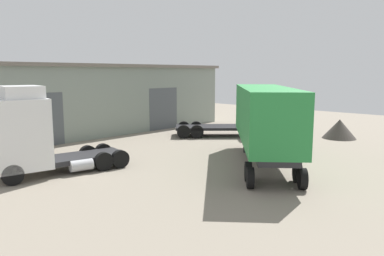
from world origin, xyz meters
TOP-DOWN VIEW (x-y plane):
  - ground_plane at (0.00, 0.00)m, footprint 60.00×60.00m
  - warehouse_building at (0.00, 18.38)m, footprint 25.27×9.26m
  - tractor_unit_white at (-9.00, 7.50)m, footprint 6.56×3.58m
  - container_trailer_green at (0.62, 0.68)m, footprint 9.47×8.47m
  - flatbed_truck_grey at (7.68, 6.66)m, footprint 7.14×7.22m
  - gravel_pile at (11.45, 0.99)m, footprint 2.48×2.48m

SIDE VIEW (x-z plane):
  - ground_plane at x=0.00m, z-range 0.00..0.00m
  - gravel_pile at x=11.45m, z-range 0.00..1.44m
  - flatbed_truck_grey at x=7.68m, z-range -0.06..2.65m
  - tractor_unit_white at x=-9.00m, z-range -0.12..4.19m
  - container_trailer_green at x=0.62m, z-range 0.56..4.71m
  - warehouse_building at x=0.00m, z-range 0.01..5.58m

